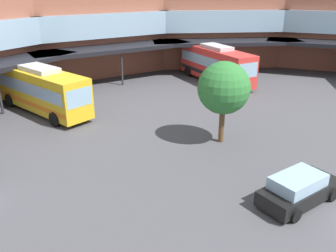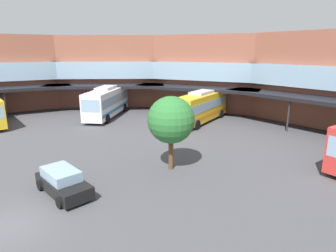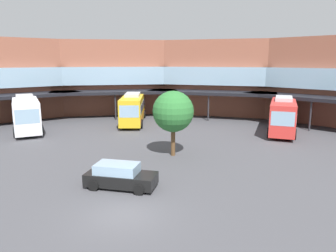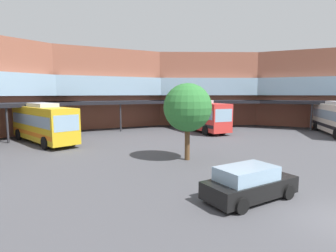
{
  "view_description": "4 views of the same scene",
  "coord_description": "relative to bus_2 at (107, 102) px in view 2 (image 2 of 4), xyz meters",
  "views": [
    {
      "loc": [
        -15.72,
        -2.31,
        10.02
      ],
      "look_at": [
        -2.37,
        11.12,
        2.27
      ],
      "focal_mm": 37.83,
      "sensor_mm": 36.0,
      "label": 1
    },
    {
      "loc": [
        13.85,
        -5.38,
        8.51
      ],
      "look_at": [
        0.36,
        12.63,
        2.59
      ],
      "focal_mm": 30.71,
      "sensor_mm": 36.0,
      "label": 2
    },
    {
      "loc": [
        3.12,
        -14.97,
        7.85
      ],
      "look_at": [
        1.66,
        11.74,
        2.28
      ],
      "focal_mm": 33.85,
      "sensor_mm": 36.0,
      "label": 3
    },
    {
      "loc": [
        -11.28,
        -2.89,
        4.73
      ],
      "look_at": [
        1.19,
        11.61,
        2.42
      ],
      "focal_mm": 29.04,
      "sensor_mm": 36.0,
      "label": 4
    }
  ],
  "objects": [
    {
      "name": "ground_plane",
      "position": [
        14.99,
        -19.67,
        -2.01
      ],
      "size": [
        117.5,
        117.5,
        0.0
      ],
      "primitive_type": "plane",
      "color": "#47474C"
    },
    {
      "name": "station_building",
      "position": [
        14.99,
        4.46,
        3.35
      ],
      "size": [
        73.98,
        34.45,
        10.68
      ],
      "color": "#93543F",
      "rests_on": "ground"
    },
    {
      "name": "bus_2",
      "position": [
        0.0,
        0.0,
        0.0
      ],
      "size": [
        7.3,
        10.53,
        3.98
      ],
      "rotation": [
        0.0,
        0.0,
        5.21
      ],
      "color": "white",
      "rests_on": "ground"
    },
    {
      "name": "bus_4",
      "position": [
        11.5,
        4.81,
        -0.09
      ],
      "size": [
        3.37,
        10.28,
        3.81
      ],
      "rotation": [
        0.0,
        0.0,
        4.79
      ],
      "color": "gold",
      "rests_on": "ground"
    },
    {
      "name": "parked_car",
      "position": [
        14.07,
        -16.05,
        -1.28
      ],
      "size": [
        4.64,
        2.6,
        1.53
      ],
      "rotation": [
        0.0,
        0.0,
        6.11
      ],
      "color": "black",
      "rests_on": "ground"
    },
    {
      "name": "plaza_tree",
      "position": [
        17.13,
        -9.06,
        1.71
      ],
      "size": [
        3.4,
        3.4,
        5.44
      ],
      "color": "brown",
      "rests_on": "ground"
    }
  ]
}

